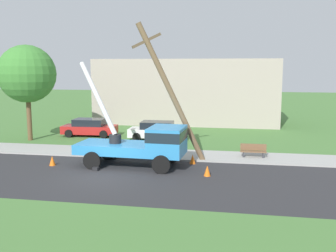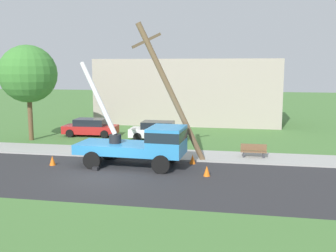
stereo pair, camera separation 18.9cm
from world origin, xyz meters
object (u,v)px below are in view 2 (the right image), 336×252
Objects in this scene: utility_truck at (145,142)px; leaning_utility_pole at (171,92)px; traffic_cone_behind at (52,160)px; traffic_cone_curbside at (193,159)px; traffic_cone_ahead at (207,171)px; parked_sedan_red at (91,127)px; park_bench at (254,151)px; roadside_tree_near at (28,74)px; parked_sedan_white at (158,131)px.

utility_truck is 3.30m from leaning_utility_pole.
traffic_cone_behind and traffic_cone_curbside have the same top height.
traffic_cone_ahead is 9.05m from traffic_cone_behind.
traffic_cone_ahead is at bearing -19.98° from utility_truck.
leaning_utility_pole is 14.73× the size of traffic_cone_behind.
traffic_cone_curbside is at bearing 12.85° from traffic_cone_behind.
traffic_cone_ahead is (3.67, -1.33, -1.13)m from utility_truck.
park_bench is at bearing -23.96° from parked_sedan_red.
utility_truck is 12.06× the size of traffic_cone_ahead.
parked_sedan_red is 14.26m from park_bench.
park_bench is (4.89, 1.96, -3.74)m from leaning_utility_pole.
traffic_cone_behind is at bearing -172.57° from utility_truck.
utility_truck is at bearing -152.89° from park_bench.
leaning_utility_pole is 5.15× the size of park_bench.
utility_truck is 13.00m from roadside_tree_near.
traffic_cone_behind is 10.08m from roadside_tree_near.
utility_truck reaches higher than traffic_cone_curbside.
traffic_cone_curbside is (2.61, 1.12, -1.13)m from utility_truck.
traffic_cone_ahead is at bearing -4.01° from traffic_cone_behind.
parked_sedan_red is at bearing 34.02° from roadside_tree_near.
traffic_cone_ahead is 0.08× the size of roadside_tree_near.
traffic_cone_behind is at bearing -161.50° from park_bench.
utility_truck is 12.06× the size of traffic_cone_behind.
park_bench is (13.03, -5.79, -0.25)m from parked_sedan_red.
parked_sedan_white is at bearing 64.48° from traffic_cone_behind.
park_bench is 0.22× the size of roadside_tree_near.
traffic_cone_behind is 10.07m from parked_sedan_white.
parked_sedan_white is (5.82, -0.57, 0.00)m from parked_sedan_red.
leaning_utility_pole reaches higher than roadside_tree_near.
leaning_utility_pole reaches higher than traffic_cone_curbside.
leaning_utility_pole is 5.24m from traffic_cone_ahead.
traffic_cone_ahead is 1.00× the size of traffic_cone_curbside.
parked_sedan_red reaches higher than traffic_cone_ahead.
traffic_cone_behind is 0.13× the size of parked_sedan_white.
roadside_tree_near is (-10.72, 6.35, 3.71)m from utility_truck.
leaning_utility_pole is at bearing -43.60° from parked_sedan_red.
roadside_tree_near is (-3.86, -2.61, 4.40)m from parked_sedan_red.
leaning_utility_pole is 7.95m from traffic_cone_behind.
leaning_utility_pole is 1.13× the size of roadside_tree_near.
traffic_cone_behind is 9.78m from parked_sedan_red.
traffic_cone_behind is at bearing -52.78° from roadside_tree_near.
traffic_cone_curbside is 12.29m from parked_sedan_red.
traffic_cone_ahead is at bearing -46.81° from leaning_utility_pole.
leaning_utility_pole is (1.29, 1.20, 2.79)m from utility_truck.
leaning_utility_pole reaches higher than parked_sedan_red.
traffic_cone_behind is (-6.65, -1.90, -3.92)m from leaning_utility_pole.
parked_sedan_red is at bearing 136.40° from leaning_utility_pole.
park_bench reaches higher than traffic_cone_ahead.
parked_sedan_white is (-1.03, 8.38, -0.70)m from utility_truck.
utility_truck reaches higher than parked_sedan_red.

